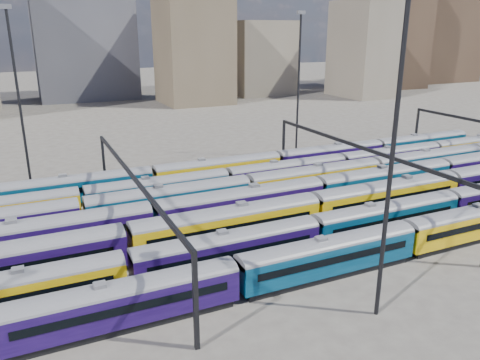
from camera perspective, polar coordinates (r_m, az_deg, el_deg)
name	(u,v)px	position (r m, az deg, el deg)	size (l,w,h in m)	color
ground	(292,214)	(60.33, 6.38, -4.14)	(500.00, 500.00, 0.00)	#433E39
rake_0	(473,220)	(57.92, 26.52, -4.34)	(95.22, 2.79, 4.69)	black
rake_1	(229,246)	(45.63, -1.40, -8.09)	(136.03, 2.84, 4.78)	black
rake_2	(314,207)	(55.32, 8.98, -3.21)	(129.78, 3.16, 5.34)	black
rake_3	(153,216)	(52.85, -10.61, -4.32)	(130.11, 3.17, 5.35)	black
rake_4	(374,168)	(72.94, 16.03, 1.40)	(125.64, 3.06, 5.16)	black
rake_5	(287,170)	(70.05, 5.80, 1.19)	(136.65, 2.86, 4.80)	black
rake_6	(152,177)	(67.53, -10.62, 0.41)	(120.84, 2.95, 4.96)	black
gantry_1	(132,184)	(51.11, -13.00, -0.50)	(0.35, 40.35, 8.03)	black
gantry_2	(359,154)	(63.77, 14.34, 3.03)	(0.35, 40.35, 8.03)	black
mast_1	(18,96)	(70.29, -25.39, 9.20)	(1.40, 0.50, 25.60)	black
mast_2	(393,150)	(36.38, 18.13, 3.45)	(1.40, 0.50, 25.60)	black
mast_3	(299,81)	(84.74, 7.15, 11.93)	(1.40, 0.50, 25.60)	black
skyline	(385,34)	(203.76, 17.24, 16.59)	(399.22, 60.48, 50.03)	#665B4C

